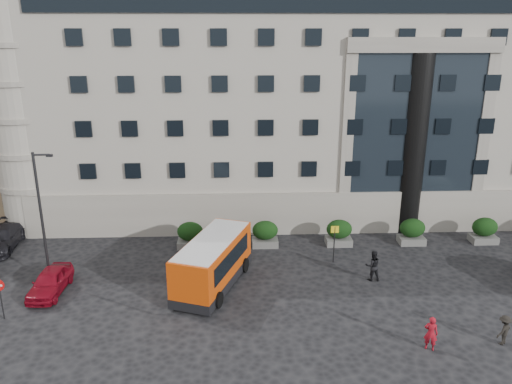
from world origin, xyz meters
TOP-DOWN VIEW (x-y plane):
  - ground at (0.00, 0.00)m, footprint 120.00×120.00m
  - civic_building at (6.00, 22.00)m, footprint 44.00×24.00m
  - entrance_column at (12.00, 10.30)m, footprint 1.80×1.80m
  - apartment_far at (-27.00, 38.00)m, footprint 13.00×13.00m
  - hedge_a at (-4.00, 7.80)m, footprint 1.80×1.26m
  - hedge_b at (1.20, 7.80)m, footprint 1.80×1.26m
  - hedge_c at (6.40, 7.80)m, footprint 1.80×1.26m
  - hedge_d at (11.60, 7.80)m, footprint 1.80×1.26m
  - hedge_e at (16.80, 7.80)m, footprint 1.80×1.26m
  - street_lamp at (-11.94, 3.00)m, footprint 1.16×0.18m
  - bus_stop_sign at (5.50, 5.00)m, footprint 0.50×0.08m
  - minibus at (-2.18, 2.19)m, footprint 4.65×7.38m
  - red_truck at (-12.08, 18.00)m, footprint 3.22×5.45m
  - parked_car_a at (-11.50, 1.72)m, footprint 1.79×4.10m
  - parked_car_c at (-17.00, 8.15)m, footprint 2.42×5.22m
  - parked_car_d at (-16.53, 16.00)m, footprint 2.76×4.90m
  - pedestrian_a at (8.28, -4.48)m, footprint 0.74×0.64m
  - pedestrian_b at (7.37, 2.48)m, footprint 0.95×0.76m
  - pedestrian_c at (11.94, -4.21)m, footprint 1.13×1.01m

SIDE VIEW (x-z plane):
  - ground at x=0.00m, z-range 0.00..0.00m
  - parked_car_d at x=-16.53m, z-range 0.00..1.29m
  - parked_car_a at x=-11.50m, z-range 0.00..1.38m
  - parked_car_c at x=-17.00m, z-range 0.00..1.48m
  - pedestrian_c at x=11.94m, z-range 0.00..1.52m
  - pedestrian_a at x=8.28m, z-range 0.00..1.73m
  - hedge_a at x=-4.00m, z-range 0.01..1.85m
  - hedge_b at x=1.20m, z-range 0.01..1.85m
  - hedge_c at x=6.40m, z-range 0.01..1.85m
  - hedge_d at x=11.60m, z-range 0.01..1.85m
  - hedge_e at x=16.80m, z-range 0.01..1.85m
  - pedestrian_b at x=7.37m, z-range 0.00..1.91m
  - red_truck at x=-12.08m, z-range 0.03..2.79m
  - minibus at x=-2.18m, z-range 0.15..3.06m
  - bus_stop_sign at x=5.50m, z-range 0.47..2.99m
  - street_lamp at x=-11.94m, z-range 0.37..8.37m
  - entrance_column at x=12.00m, z-range 0.00..13.00m
  - civic_building at x=6.00m, z-range 0.00..18.00m
  - apartment_far at x=-27.00m, z-range 0.00..22.00m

